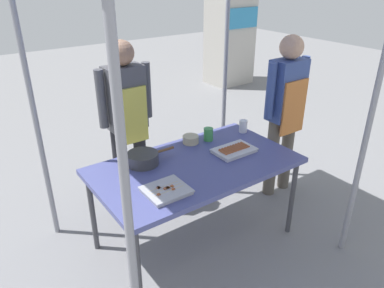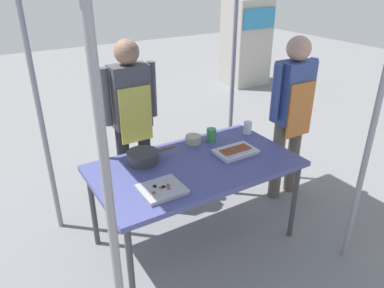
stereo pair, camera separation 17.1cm
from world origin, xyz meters
name	(u,v)px [view 1 (the left image)]	position (x,y,z in m)	size (l,w,h in m)	color
ground_plane	(195,239)	(0.00, 0.00, 0.00)	(18.00, 18.00, 0.00)	slate
stall_table	(196,169)	(0.00, 0.00, 0.70)	(1.60, 0.90, 0.75)	#4C518C
tray_grilled_sausages	(234,150)	(0.37, -0.03, 0.77)	(0.34, 0.23, 0.05)	silver
tray_meat_skewers	(166,191)	(-0.41, -0.22, 0.77)	(0.30, 0.26, 0.04)	#ADADB2
cooking_wok	(143,158)	(-0.34, 0.23, 0.80)	(0.41, 0.25, 0.09)	#38383A
condiment_bowl	(191,139)	(0.18, 0.33, 0.78)	(0.14, 0.14, 0.07)	#BFB28C
drink_cup_near_edge	(208,134)	(0.34, 0.29, 0.81)	(0.08, 0.08, 0.11)	#3F994C
drink_cup_by_wok	(243,126)	(0.72, 0.24, 0.81)	(0.08, 0.08, 0.11)	white
vendor_woman	(127,113)	(-0.17, 0.84, 0.95)	(0.52, 0.23, 1.60)	black
customer_nearby	(285,105)	(1.16, 0.15, 0.95)	(0.52, 0.23, 1.61)	#595147
neighbor_stall_left	(229,42)	(3.37, 3.54, 0.81)	(0.79, 0.68, 1.61)	#B7B2A8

